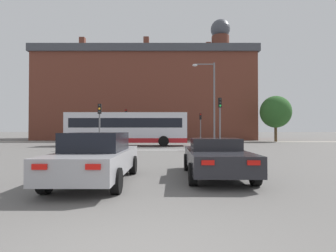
{
  "coord_description": "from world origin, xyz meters",
  "views": [
    {
      "loc": [
        0.38,
        -2.95,
        1.56
      ],
      "look_at": [
        0.39,
        22.23,
        1.95
      ],
      "focal_mm": 28.0,
      "sensor_mm": 36.0,
      "label": 1
    }
  ],
  "objects_px": {
    "car_saloon_left": "(97,157)",
    "pedestrian_walking_east": "(93,134)",
    "bus_crossing_lead": "(127,128)",
    "traffic_light_far_left": "(126,120)",
    "traffic_light_near_right": "(220,115)",
    "car_roadster_right": "(215,157)",
    "traffic_light_far_right": "(200,123)",
    "traffic_light_near_left": "(99,118)",
    "pedestrian_waiting": "(112,134)",
    "street_lamp_junction": "(211,96)"
  },
  "relations": [
    {
      "from": "traffic_light_far_right",
      "to": "pedestrian_walking_east",
      "type": "xyz_separation_m",
      "value": [
        -14.15,
        0.85,
        -1.43
      ]
    },
    {
      "from": "traffic_light_far_left",
      "to": "pedestrian_walking_east",
      "type": "bearing_deg",
      "value": 166.31
    },
    {
      "from": "car_roadster_right",
      "to": "pedestrian_walking_east",
      "type": "height_order",
      "value": "pedestrian_walking_east"
    },
    {
      "from": "car_roadster_right",
      "to": "traffic_light_near_left",
      "type": "height_order",
      "value": "traffic_light_near_left"
    },
    {
      "from": "car_saloon_left",
      "to": "car_roadster_right",
      "type": "bearing_deg",
      "value": 13.98
    },
    {
      "from": "car_roadster_right",
      "to": "traffic_light_far_right",
      "type": "distance_m",
      "value": 25.47
    },
    {
      "from": "car_saloon_left",
      "to": "car_roadster_right",
      "type": "xyz_separation_m",
      "value": [
        3.71,
        0.9,
        -0.1
      ]
    },
    {
      "from": "traffic_light_near_right",
      "to": "street_lamp_junction",
      "type": "xyz_separation_m",
      "value": [
        -0.07,
        4.2,
        2.11
      ]
    },
    {
      "from": "traffic_light_far_left",
      "to": "car_roadster_right",
      "type": "bearing_deg",
      "value": -74.33
    },
    {
      "from": "traffic_light_near_left",
      "to": "street_lamp_junction",
      "type": "height_order",
      "value": "street_lamp_junction"
    },
    {
      "from": "traffic_light_far_right",
      "to": "pedestrian_waiting",
      "type": "height_order",
      "value": "traffic_light_far_right"
    },
    {
      "from": "car_roadster_right",
      "to": "bus_crossing_lead",
      "type": "height_order",
      "value": "bus_crossing_lead"
    },
    {
      "from": "traffic_light_far_right",
      "to": "street_lamp_junction",
      "type": "height_order",
      "value": "street_lamp_junction"
    },
    {
      "from": "car_saloon_left",
      "to": "pedestrian_waiting",
      "type": "height_order",
      "value": "pedestrian_waiting"
    },
    {
      "from": "traffic_light_far_left",
      "to": "traffic_light_near_left",
      "type": "height_order",
      "value": "traffic_light_far_left"
    },
    {
      "from": "pedestrian_waiting",
      "to": "car_saloon_left",
      "type": "bearing_deg",
      "value": -94.46
    },
    {
      "from": "car_roadster_right",
      "to": "pedestrian_walking_east",
      "type": "relative_size",
      "value": 2.46
    },
    {
      "from": "street_lamp_junction",
      "to": "bus_crossing_lead",
      "type": "bearing_deg",
      "value": 178.57
    },
    {
      "from": "traffic_light_far_left",
      "to": "traffic_light_near_right",
      "type": "height_order",
      "value": "traffic_light_far_left"
    },
    {
      "from": "traffic_light_near_right",
      "to": "street_lamp_junction",
      "type": "bearing_deg",
      "value": 90.91
    },
    {
      "from": "bus_crossing_lead",
      "to": "traffic_light_near_left",
      "type": "xyz_separation_m",
      "value": [
        -1.44,
        -4.97,
        0.74
      ]
    },
    {
      "from": "car_roadster_right",
      "to": "traffic_light_far_right",
      "type": "xyz_separation_m",
      "value": [
        2.64,
        25.27,
        1.87
      ]
    },
    {
      "from": "traffic_light_near_right",
      "to": "pedestrian_walking_east",
      "type": "relative_size",
      "value": 2.29
    },
    {
      "from": "car_saloon_left",
      "to": "traffic_light_far_left",
      "type": "distance_m",
      "value": 26.22
    },
    {
      "from": "car_roadster_right",
      "to": "car_saloon_left",
      "type": "bearing_deg",
      "value": -165.43
    },
    {
      "from": "car_roadster_right",
      "to": "traffic_light_near_right",
      "type": "relative_size",
      "value": 1.07
    },
    {
      "from": "car_roadster_right",
      "to": "street_lamp_junction",
      "type": "distance_m",
      "value": 17.63
    },
    {
      "from": "car_roadster_right",
      "to": "traffic_light_near_left",
      "type": "bearing_deg",
      "value": 121.11
    },
    {
      "from": "traffic_light_far_right",
      "to": "traffic_light_far_left",
      "type": "bearing_deg",
      "value": -178.52
    },
    {
      "from": "traffic_light_far_left",
      "to": "traffic_light_near_right",
      "type": "bearing_deg",
      "value": -51.79
    },
    {
      "from": "traffic_light_near_right",
      "to": "pedestrian_walking_east",
      "type": "bearing_deg",
      "value": 136.62
    },
    {
      "from": "car_roadster_right",
      "to": "street_lamp_junction",
      "type": "relative_size",
      "value": 0.55
    },
    {
      "from": "traffic_light_near_right",
      "to": "pedestrian_walking_east",
      "type": "distance_m",
      "value": 19.6
    },
    {
      "from": "car_saloon_left",
      "to": "bus_crossing_lead",
      "type": "height_order",
      "value": "bus_crossing_lead"
    },
    {
      "from": "traffic_light_far_left",
      "to": "traffic_light_far_right",
      "type": "relative_size",
      "value": 1.14
    },
    {
      "from": "traffic_light_near_left",
      "to": "pedestrian_waiting",
      "type": "xyz_separation_m",
      "value": [
        -1.82,
        13.27,
        -1.39
      ]
    },
    {
      "from": "traffic_light_near_left",
      "to": "pedestrian_walking_east",
      "type": "relative_size",
      "value": 1.99
    },
    {
      "from": "traffic_light_near_right",
      "to": "pedestrian_walking_east",
      "type": "height_order",
      "value": "traffic_light_near_right"
    },
    {
      "from": "pedestrian_waiting",
      "to": "car_roadster_right",
      "type": "bearing_deg",
      "value": -86.3
    },
    {
      "from": "bus_crossing_lead",
      "to": "traffic_light_near_left",
      "type": "bearing_deg",
      "value": -16.18
    },
    {
      "from": "bus_crossing_lead",
      "to": "traffic_light_near_right",
      "type": "xyz_separation_m",
      "value": [
        8.3,
        -4.4,
        1.09
      ]
    },
    {
      "from": "bus_crossing_lead",
      "to": "traffic_light_far_right",
      "type": "relative_size",
      "value": 3.14
    },
    {
      "from": "traffic_light_far_right",
      "to": "bus_crossing_lead",
      "type": "bearing_deg",
      "value": -135.37
    },
    {
      "from": "traffic_light_far_right",
      "to": "pedestrian_walking_east",
      "type": "bearing_deg",
      "value": 176.58
    },
    {
      "from": "bus_crossing_lead",
      "to": "traffic_light_far_left",
      "type": "height_order",
      "value": "traffic_light_far_left"
    },
    {
      "from": "traffic_light_far_right",
      "to": "pedestrian_waiting",
      "type": "bearing_deg",
      "value": 179.3
    },
    {
      "from": "car_saloon_left",
      "to": "pedestrian_walking_east",
      "type": "distance_m",
      "value": 28.12
    },
    {
      "from": "street_lamp_junction",
      "to": "pedestrian_waiting",
      "type": "xyz_separation_m",
      "value": [
        -11.5,
        8.51,
        -3.84
      ]
    },
    {
      "from": "car_roadster_right",
      "to": "traffic_light_far_left",
      "type": "relative_size",
      "value": 1.06
    },
    {
      "from": "traffic_light_far_right",
      "to": "pedestrian_waiting",
      "type": "distance_m",
      "value": 11.62
    }
  ]
}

